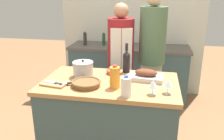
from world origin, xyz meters
TOP-DOWN VIEW (x-y plane):
  - kitchen_island at (0.00, 0.00)m, footprint 1.32×0.79m
  - back_counter at (0.00, 1.60)m, footprint 1.92×0.60m
  - back_wall at (0.00, 1.95)m, footprint 2.42×0.10m
  - roasting_pan at (0.34, 0.12)m, footprint 0.35×0.23m
  - wicker_basket at (-0.19, -0.16)m, footprint 0.27×0.27m
  - cutting_board at (-0.50, -0.17)m, footprint 0.27×0.21m
  - stock_pot at (-0.30, 0.09)m, footprint 0.21×0.21m
  - mixing_bowl at (-0.01, 0.24)m, footprint 0.15×0.15m
  - juice_jug at (0.07, -0.14)m, footprint 0.09×0.09m
  - milk_jug at (0.20, -0.31)m, footprint 0.09×0.09m
  - wine_bottle_green at (0.12, 0.31)m, footprint 0.08×0.08m
  - wine_glass_left at (0.55, -0.19)m, footprint 0.08×0.08m
  - wine_glass_right at (0.42, -0.23)m, footprint 0.08×0.08m
  - knife_chef at (-0.51, -0.18)m, footprint 0.21×0.09m
  - knife_paring at (-0.39, -0.18)m, footprint 0.15×0.10m
  - stand_mixer at (-0.13, 1.50)m, footprint 0.18×0.14m
  - condiment_bottle_tall at (-0.41, 1.57)m, footprint 0.05×0.05m
  - condiment_bottle_short at (-0.72, 1.55)m, footprint 0.06×0.06m
  - person_cook_aproned at (-0.01, 0.80)m, footprint 0.33×0.35m
  - person_cook_guest at (0.38, 0.86)m, footprint 0.33×0.33m

SIDE VIEW (x-z plane):
  - back_counter at x=0.00m, z-range 0.00..0.88m
  - kitchen_island at x=0.00m, z-range 0.00..0.89m
  - person_cook_aproned at x=-0.01m, z-range 0.09..1.68m
  - cutting_board at x=-0.50m, z-range 0.89..0.90m
  - knife_chef at x=-0.51m, z-range 0.90..0.91m
  - knife_paring at x=-0.39m, z-range 0.90..0.91m
  - mixing_bowl at x=-0.01m, z-range 0.89..0.93m
  - wicker_basket at x=-0.19m, z-range 0.89..0.94m
  - roasting_pan at x=0.34m, z-range 0.87..0.98m
  - stock_pot at x=-0.30m, z-range 0.87..1.06m
  - milk_jug at x=0.20m, z-range 0.88..1.06m
  - wine_glass_left at x=0.55m, z-range 0.91..1.04m
  - person_cook_guest at x=0.38m, z-range 0.10..1.86m
  - condiment_bottle_tall at x=-0.41m, z-range 0.88..1.09m
  - wine_glass_right at x=0.42m, z-range 0.92..1.05m
  - condiment_bottle_short at x=-0.72m, z-range 0.88..1.10m
  - juice_jug at x=0.07m, z-range 0.88..1.09m
  - wine_bottle_green at x=0.12m, z-range 0.85..1.17m
  - stand_mixer at x=-0.13m, z-range 0.86..1.17m
  - back_wall at x=0.00m, z-range 0.00..2.55m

